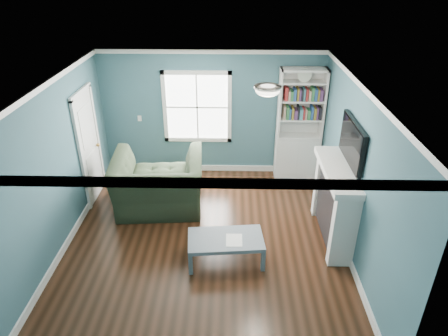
{
  "coord_description": "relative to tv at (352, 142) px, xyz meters",
  "views": [
    {
      "loc": [
        0.42,
        -5.23,
        4.16
      ],
      "look_at": [
        0.29,
        0.4,
        1.17
      ],
      "focal_mm": 32.0,
      "sensor_mm": 36.0,
      "label": 1
    }
  ],
  "objects": [
    {
      "name": "window",
      "position": [
        -2.5,
        2.29,
        -0.27
      ],
      "size": [
        1.4,
        0.06,
        1.5
      ],
      "color": "white",
      "rests_on": "room_walls"
    },
    {
      "name": "ceiling_fixture",
      "position": [
        -1.3,
        -0.1,
        0.82
      ],
      "size": [
        0.38,
        0.38,
        0.15
      ],
      "color": "white",
      "rests_on": "room_walls"
    },
    {
      "name": "fireplace",
      "position": [
        -0.12,
        0.0,
        -1.09
      ],
      "size": [
        0.44,
        1.58,
        1.3
      ],
      "color": "black",
      "rests_on": "ground"
    },
    {
      "name": "paper_sheet",
      "position": [
        -1.73,
        -0.68,
        -1.31
      ],
      "size": [
        0.24,
        0.31,
        0.0
      ],
      "primitive_type": "cube",
      "rotation": [
        0.0,
        0.0,
        0.01
      ],
      "color": "white",
      "rests_on": "coffee_table"
    },
    {
      "name": "door",
      "position": [
        -4.42,
        1.2,
        -0.65
      ],
      "size": [
        0.12,
        0.98,
        2.17
      ],
      "color": "silver",
      "rests_on": "ground"
    },
    {
      "name": "light_switch",
      "position": [
        -3.7,
        2.28,
        -0.52
      ],
      "size": [
        0.08,
        0.01,
        0.12
      ],
      "primitive_type": "cube",
      "color": "white",
      "rests_on": "room_walls"
    },
    {
      "name": "room_walls",
      "position": [
        -2.2,
        -0.2,
        -0.14
      ],
      "size": [
        5.0,
        5.0,
        5.0
      ],
      "color": "#365B66",
      "rests_on": "ground"
    },
    {
      "name": "bookshelf",
      "position": [
        -0.43,
        2.1,
        -0.8
      ],
      "size": [
        0.9,
        0.35,
        2.31
      ],
      "color": "silver",
      "rests_on": "ground"
    },
    {
      "name": "coffee_table",
      "position": [
        -1.86,
        -0.63,
        -1.37
      ],
      "size": [
        1.18,
        0.72,
        0.41
      ],
      "rotation": [
        0.0,
        0.0,
        0.09
      ],
      "color": "#545E65",
      "rests_on": "ground"
    },
    {
      "name": "trim",
      "position": [
        -2.2,
        -0.2,
        -0.49
      ],
      "size": [
        4.5,
        5.0,
        2.6
      ],
      "color": "white",
      "rests_on": "ground"
    },
    {
      "name": "floor",
      "position": [
        -2.2,
        -0.2,
        -1.72
      ],
      "size": [
        5.0,
        5.0,
        0.0
      ],
      "primitive_type": "plane",
      "color": "black",
      "rests_on": "ground"
    },
    {
      "name": "recliner",
      "position": [
        -3.11,
        0.79,
        -1.03
      ],
      "size": [
        1.66,
        1.15,
        1.39
      ],
      "primitive_type": "imported",
      "rotation": [
        0.0,
        0.0,
        -3.06
      ],
      "color": "black",
      "rests_on": "ground"
    },
    {
      "name": "tv",
      "position": [
        0.0,
        0.0,
        0.0
      ],
      "size": [
        0.06,
        1.1,
        0.65
      ],
      "primitive_type": "cube",
      "color": "black",
      "rests_on": "fireplace"
    }
  ]
}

